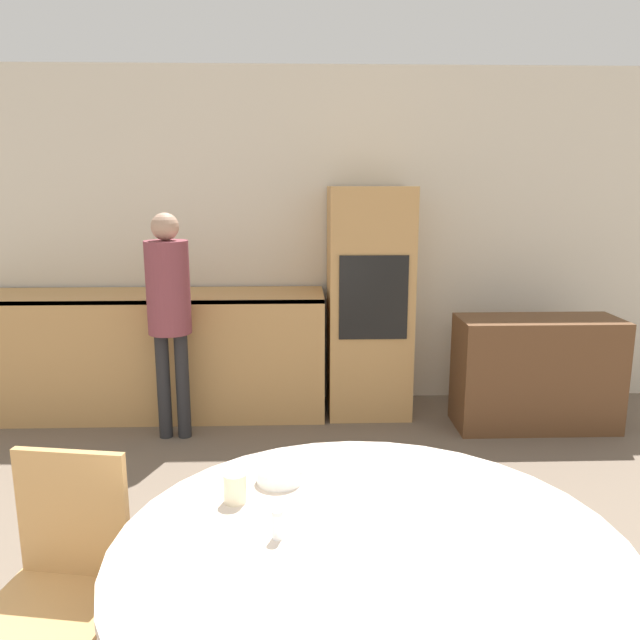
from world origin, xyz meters
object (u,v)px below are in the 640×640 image
(person_standing, at_px, (169,301))
(cup, at_px, (235,488))
(bowl_near, at_px, (280,475))
(sideboard, at_px, (536,373))
(dining_table, at_px, (370,607))
(chair_far_left, at_px, (62,575))
(oven_unit, at_px, (369,302))

(person_standing, relative_size, cup, 16.27)
(person_standing, height_order, cup, person_standing)
(cup, height_order, bowl_near, cup)
(cup, bearing_deg, bowl_near, 43.88)
(sideboard, bearing_deg, dining_table, -119.28)
(person_standing, xyz_separation_m, cup, (0.66, -2.30, -0.18))
(chair_far_left, height_order, cup, chair_far_left)
(dining_table, bearing_deg, oven_unit, 83.84)
(chair_far_left, relative_size, bowl_near, 5.70)
(chair_far_left, distance_m, cup, 0.63)
(cup, distance_m, bowl_near, 0.19)
(cup, bearing_deg, chair_far_left, -178.34)
(oven_unit, height_order, chair_far_left, oven_unit)
(bowl_near, bearing_deg, dining_table, -56.13)
(person_standing, bearing_deg, bowl_near, -69.76)
(oven_unit, xyz_separation_m, cup, (-0.73, -2.79, -0.07))
(dining_table, xyz_separation_m, chair_far_left, (-0.96, 0.25, -0.05))
(oven_unit, relative_size, cup, 18.01)
(sideboard, distance_m, bowl_near, 2.90)
(chair_far_left, bearing_deg, oven_unit, 74.66)
(chair_far_left, bearing_deg, sideboard, 53.96)
(person_standing, bearing_deg, cup, -73.91)
(bowl_near, bearing_deg, person_standing, 110.24)
(oven_unit, bearing_deg, cup, -104.71)
(bowl_near, bearing_deg, cup, -136.12)
(oven_unit, bearing_deg, dining_table, -96.16)
(oven_unit, bearing_deg, sideboard, -17.94)
(oven_unit, xyz_separation_m, sideboard, (1.17, -0.38, -0.45))
(oven_unit, relative_size, sideboard, 1.50)
(sideboard, distance_m, dining_table, 3.07)
(dining_table, distance_m, person_standing, 2.81)
(sideboard, height_order, bowl_near, sideboard)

